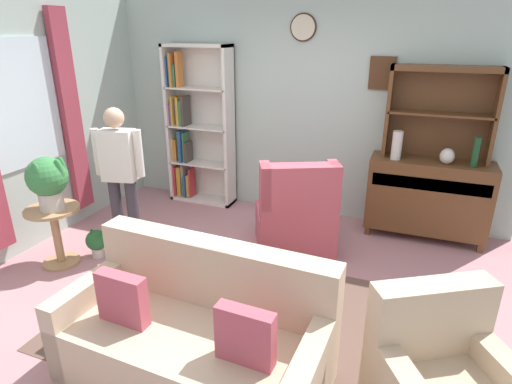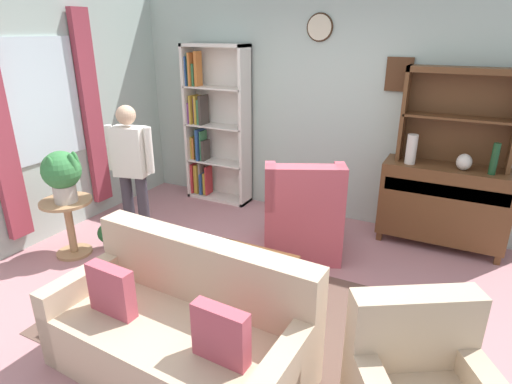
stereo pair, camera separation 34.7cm
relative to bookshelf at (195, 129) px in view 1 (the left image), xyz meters
name	(u,v)px [view 1 (the left image)]	position (x,y,z in m)	size (l,w,h in m)	color
ground_plane	(238,296)	(1.46, -1.95, -1.02)	(5.40, 4.60, 0.02)	#B27A7F
wall_back	(305,104)	(1.46, 0.18, 0.39)	(5.00, 0.09, 2.80)	#ADC1B7
wall_left	(6,122)	(-1.06, -1.91, 0.38)	(0.16, 4.20, 2.80)	#ADC1B7
area_rug	(246,319)	(1.66, -2.25, -1.01)	(2.94, 1.93, 0.01)	brown
bookshelf	(195,129)	(0.00, 0.00, 0.00)	(0.90, 0.30, 2.10)	silver
sideboard	(427,196)	(2.99, -0.09, -0.51)	(1.30, 0.45, 0.92)	brown
sideboard_hutch	(442,100)	(2.99, 0.02, 0.55)	(1.10, 0.26, 1.00)	brown
vase_tall	(397,145)	(2.60, -0.17, 0.06)	(0.11, 0.11, 0.32)	beige
vase_round	(447,156)	(3.12, -0.15, -0.01)	(0.15, 0.15, 0.17)	beige
bottle_wine	(476,152)	(3.38, -0.18, 0.06)	(0.07, 0.07, 0.32)	#194223
couch_floral	(197,336)	(1.57, -2.90, -0.70)	(1.84, 0.93, 0.90)	#C6AD8E
wingback_chair	(295,219)	(1.70, -0.97, -0.63)	(1.05, 1.06, 1.05)	#B74C5B
plant_stand	(56,230)	(-0.47, -2.09, -0.63)	(0.52, 0.52, 0.62)	#A87F56
potted_plant_large	(48,179)	(-0.42, -2.11, -0.08)	(0.38, 0.38, 0.53)	beige
potted_plant_small	(96,242)	(-0.21, -1.84, -0.84)	(0.22, 0.22, 0.30)	beige
person_reading	(120,171)	(0.01, -1.60, -0.11)	(0.52, 0.27, 1.56)	#38333D
coffee_table	(249,265)	(1.58, -1.98, -0.66)	(0.80, 0.50, 0.42)	brown
book_stack	(257,261)	(1.68, -2.03, -0.56)	(0.22, 0.13, 0.07)	#B22D33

